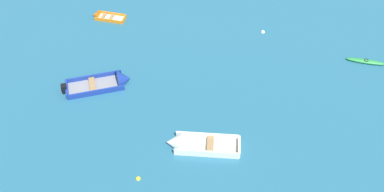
# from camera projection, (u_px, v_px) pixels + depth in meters

# --- Properties ---
(rowboat_orange_midfield_right) EXTENTS (2.91, 1.26, 0.94)m
(rowboat_orange_midfield_right) POSITION_uv_depth(u_px,v_px,m) (102.00, 16.00, 36.41)
(rowboat_orange_midfield_right) COLOR beige
(rowboat_orange_midfield_right) RESTS_ON ground_plane
(kayak_green_back_row_right) EXTENTS (2.89, 0.73, 0.27)m
(kayak_green_back_row_right) POSITION_uv_depth(u_px,v_px,m) (366.00, 61.00, 32.49)
(kayak_green_back_row_right) COLOR #288C3D
(kayak_green_back_row_right) RESTS_ON ground_plane
(rowboat_deep_blue_midfield_left) EXTENTS (4.84, 3.21, 1.54)m
(rowboat_deep_blue_midfield_left) POSITION_uv_depth(u_px,v_px,m) (112.00, 82.00, 30.87)
(rowboat_deep_blue_midfield_left) COLOR gray
(rowboat_deep_blue_midfield_left) RESTS_ON ground_plane
(rowboat_white_back_row_center) EXTENTS (4.69, 1.70, 1.32)m
(rowboat_white_back_row_center) POSITION_uv_depth(u_px,v_px,m) (189.00, 144.00, 26.99)
(rowboat_white_back_row_center) COLOR beige
(rowboat_white_back_row_center) RESTS_ON ground_plane
(mooring_buoy_near_foreground) EXTENTS (0.30, 0.30, 0.30)m
(mooring_buoy_near_foreground) POSITION_uv_depth(u_px,v_px,m) (138.00, 179.00, 25.53)
(mooring_buoy_near_foreground) COLOR yellow
(mooring_buoy_near_foreground) RESTS_ON ground_plane
(mooring_buoy_between_boats_left) EXTENTS (0.32, 0.32, 0.32)m
(mooring_buoy_between_boats_left) POSITION_uv_depth(u_px,v_px,m) (263.00, 32.00, 35.13)
(mooring_buoy_between_boats_left) COLOR silver
(mooring_buoy_between_boats_left) RESTS_ON ground_plane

